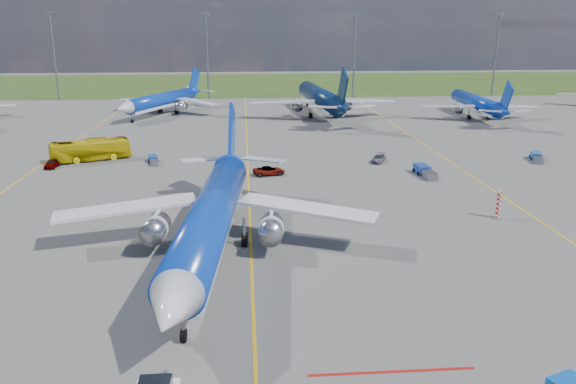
{
  "coord_description": "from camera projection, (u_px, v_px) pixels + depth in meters",
  "views": [
    {
      "loc": [
        -0.3,
        -45.98,
        19.6
      ],
      "look_at": [
        3.72,
        5.94,
        4.0
      ],
      "focal_mm": 35.0,
      "sensor_mm": 36.0,
      "label": 1
    }
  ],
  "objects": [
    {
      "name": "service_car_a",
      "position": [
        52.0,
        164.0,
        79.7
      ],
      "size": [
        1.55,
        3.59,
        1.21
      ],
      "primitive_type": "imported",
      "rotation": [
        0.0,
        0.0,
        -0.03
      ],
      "color": "#999999",
      "rests_on": "ground"
    },
    {
      "name": "service_car_c",
      "position": [
        379.0,
        158.0,
        82.88
      ],
      "size": [
        3.19,
        4.19,
        1.13
      ],
      "primitive_type": "imported",
      "rotation": [
        0.0,
        0.0,
        -0.47
      ],
      "color": "#999999",
      "rests_on": "ground"
    },
    {
      "name": "service_car_b",
      "position": [
        269.0,
        171.0,
        75.82
      ],
      "size": [
        4.65,
        2.87,
        1.2
      ],
      "primitive_type": "imported",
      "rotation": [
        0.0,
        0.0,
        1.78
      ],
      "color": "#999999",
      "rests_on": "ground"
    },
    {
      "name": "bg_jet_ne",
      "position": [
        475.0,
        118.0,
        122.79
      ],
      "size": [
        28.03,
        36.03,
        9.17
      ],
      "primitive_type": null,
      "rotation": [
        0.0,
        0.0,
        3.1
      ],
      "color": "#0C34AB",
      "rests_on": "ground"
    },
    {
      "name": "bg_jet_nnw",
      "position": [
        163.0,
        115.0,
        126.72
      ],
      "size": [
        39.19,
        43.46,
        9.3
      ],
      "primitive_type": null,
      "rotation": [
        0.0,
        0.0,
        -0.42
      ],
      "color": "#0C34AB",
      "rests_on": "ground"
    },
    {
      "name": "bg_jet_n",
      "position": [
        320.0,
        116.0,
        125.23
      ],
      "size": [
        37.55,
        47.26,
        11.68
      ],
      "primitive_type": null,
      "rotation": [
        0.0,
        0.0,
        3.22
      ],
      "color": "#071D41",
      "rests_on": "ground"
    },
    {
      "name": "main_airliner",
      "position": [
        213.0,
        257.0,
        49.3
      ],
      "size": [
        34.92,
        43.88,
        10.82
      ],
      "primitive_type": null,
      "rotation": [
        0.0,
        0.0,
        -0.09
      ],
      "color": "#0C34AB",
      "rests_on": "ground"
    },
    {
      "name": "apron_bus",
      "position": [
        90.0,
        150.0,
        83.64
      ],
      "size": [
        11.72,
        7.0,
        3.22
      ],
      "primitive_type": "imported",
      "rotation": [
        0.0,
        0.0,
        1.97
      ],
      "color": "gold",
      "rests_on": "ground"
    },
    {
      "name": "ground",
      "position": [
        251.0,
        255.0,
        49.56
      ],
      "size": [
        400.0,
        400.0,
        0.0
      ],
      "primitive_type": "plane",
      "color": "#50504E",
      "rests_on": "ground"
    },
    {
      "name": "warning_post",
      "position": [
        498.0,
        204.0,
        58.7
      ],
      "size": [
        0.5,
        0.5,
        3.0
      ],
      "primitive_type": "cylinder",
      "color": "red",
      "rests_on": "ground"
    },
    {
      "name": "grass_strip",
      "position": [
        245.0,
        84.0,
        192.82
      ],
      "size": [
        400.0,
        80.0,
        0.01
      ],
      "primitive_type": "cube",
      "color": "#2D4719",
      "rests_on": "ground"
    },
    {
      "name": "baggage_tug_e",
      "position": [
        537.0,
        157.0,
        83.8
      ],
      "size": [
        2.79,
        4.93,
        1.07
      ],
      "rotation": [
        0.0,
        0.0,
        -0.34
      ],
      "color": "#1C55A9",
      "rests_on": "ground"
    },
    {
      "name": "taxiway_lines",
      "position": [
        249.0,
        175.0,
        76.03
      ],
      "size": [
        60.25,
        160.0,
        0.02
      ],
      "color": "#EBAE14",
      "rests_on": "ground"
    },
    {
      "name": "baggage_tug_c",
      "position": [
        153.0,
        160.0,
        82.33
      ],
      "size": [
        2.06,
        4.45,
        0.97
      ],
      "rotation": [
        0.0,
        0.0,
        0.22
      ],
      "color": "navy",
      "rests_on": "ground"
    },
    {
      "name": "floodlight_masts",
      "position": [
        281.0,
        51.0,
        151.75
      ],
      "size": [
        202.2,
        0.5,
        22.7
      ],
      "color": "slate",
      "rests_on": "ground"
    },
    {
      "name": "baggage_tug_w",
      "position": [
        425.0,
        172.0,
        75.54
      ],
      "size": [
        1.74,
        5.48,
        1.21
      ],
      "rotation": [
        0.0,
        0.0,
        0.06
      ],
      "color": "#183695",
      "rests_on": "ground"
    }
  ]
}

